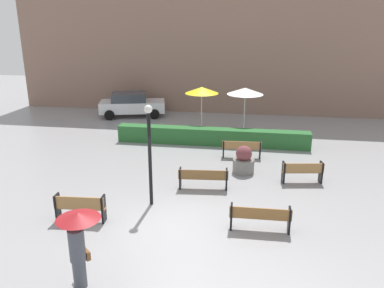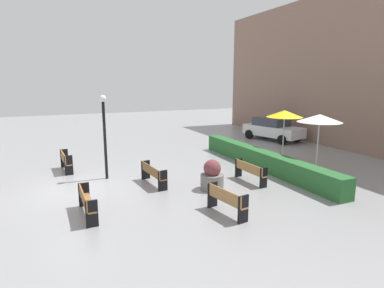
% 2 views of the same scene
% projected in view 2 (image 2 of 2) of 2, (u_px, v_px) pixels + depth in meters
% --- Properties ---
extents(ground_plane, '(60.00, 60.00, 0.00)m').
position_uv_depth(ground_plane, '(77.00, 189.00, 12.48)').
color(ground_plane, gray).
extents(bench_back_row, '(1.82, 0.41, 0.82)m').
position_uv_depth(bench_back_row, '(250.00, 171.00, 13.24)').
color(bench_back_row, '#9E7242').
rests_on(bench_back_row, ground).
extents(bench_mid_center, '(1.91, 0.55, 0.81)m').
position_uv_depth(bench_mid_center, '(153.00, 173.00, 12.91)').
color(bench_mid_center, brown).
rests_on(bench_mid_center, ground).
extents(bench_far_right, '(1.64, 0.63, 0.85)m').
position_uv_depth(bench_far_right, '(226.00, 199.00, 9.99)').
color(bench_far_right, '#9E7242').
rests_on(bench_far_right, ground).
extents(bench_near_left, '(1.65, 0.47, 0.90)m').
position_uv_depth(bench_near_left, '(65.00, 160.00, 14.85)').
color(bench_near_left, '#9E7242').
rests_on(bench_near_left, ground).
extents(bench_near_right, '(1.88, 0.39, 0.81)m').
position_uv_depth(bench_near_right, '(86.00, 201.00, 9.90)').
color(bench_near_right, olive).
rests_on(bench_near_right, ground).
extents(planter_pot, '(0.90, 0.90, 1.18)m').
position_uv_depth(planter_pot, '(212.00, 177.00, 12.37)').
color(planter_pot, slate).
rests_on(planter_pot, ground).
extents(lamp_post, '(0.28, 0.28, 3.56)m').
position_uv_depth(lamp_post, '(104.00, 128.00, 13.41)').
color(lamp_post, black).
rests_on(lamp_post, ground).
extents(patio_umbrella_yellow, '(1.84, 1.84, 2.65)m').
position_uv_depth(patio_umbrella_yellow, '(285.00, 114.00, 16.46)').
color(patio_umbrella_yellow, silver).
rests_on(patio_umbrella_yellow, ground).
extents(patio_umbrella_white, '(1.95, 1.95, 2.67)m').
position_uv_depth(patio_umbrella_white, '(320.00, 118.00, 14.34)').
color(patio_umbrella_white, silver).
rests_on(patio_umbrella_white, ground).
extents(hedge_strip, '(9.85, 0.70, 0.86)m').
position_uv_depth(hedge_strip, '(262.00, 160.00, 15.38)').
color(hedge_strip, '#28602D').
rests_on(hedge_strip, ground).
extents(building_facade, '(28.00, 1.20, 9.51)m').
position_uv_depth(building_facade, '(373.00, 69.00, 17.93)').
color(building_facade, '#846656').
rests_on(building_facade, ground).
extents(parked_car, '(4.50, 2.77, 1.57)m').
position_uv_depth(parked_car, '(273.00, 129.00, 22.68)').
color(parked_car, silver).
rests_on(parked_car, ground).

